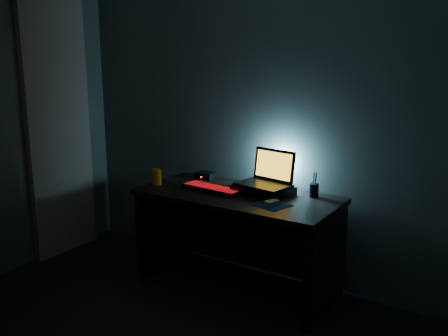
# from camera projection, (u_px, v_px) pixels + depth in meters

# --- Properties ---
(room) EXTENTS (3.50, 4.00, 2.50)m
(room) POSITION_uv_depth(u_px,v_px,m) (55.00, 171.00, 2.26)
(room) COLOR black
(room) RESTS_ON ground
(desk) EXTENTS (1.50, 0.70, 0.75)m
(desk) POSITION_uv_depth(u_px,v_px,m) (241.00, 225.00, 3.81)
(desk) COLOR black
(desk) RESTS_ON ground
(curtain) EXTENTS (0.06, 0.65, 2.30)m
(curtain) POSITION_uv_depth(u_px,v_px,m) (59.00, 126.00, 4.35)
(curtain) COLOR beige
(curtain) RESTS_ON ground
(riser) EXTENTS (0.44, 0.36, 0.06)m
(riser) POSITION_uv_depth(u_px,v_px,m) (263.00, 190.00, 3.70)
(riser) COLOR black
(riser) RESTS_ON desk
(laptop) EXTENTS (0.42, 0.34, 0.26)m
(laptop) POSITION_uv_depth(u_px,v_px,m) (268.00, 177.00, 3.72)
(laptop) COLOR black
(laptop) RESTS_ON riser
(keyboard) EXTENTS (0.51, 0.20, 0.03)m
(keyboard) POSITION_uv_depth(u_px,v_px,m) (212.00, 188.00, 3.80)
(keyboard) COLOR black
(keyboard) RESTS_ON desk
(mousepad) EXTENTS (0.27, 0.25, 0.00)m
(mousepad) POSITION_uv_depth(u_px,v_px,m) (272.00, 205.00, 3.43)
(mousepad) COLOR navy
(mousepad) RESTS_ON desk
(mouse) EXTENTS (0.08, 0.11, 0.03)m
(mouse) POSITION_uv_depth(u_px,v_px,m) (272.00, 202.00, 3.43)
(mouse) COLOR gray
(mouse) RESTS_ON mousepad
(pen_cup) EXTENTS (0.07, 0.07, 0.10)m
(pen_cup) POSITION_uv_depth(u_px,v_px,m) (314.00, 190.00, 3.62)
(pen_cup) COLOR black
(pen_cup) RESTS_ON desk
(juice_glass) EXTENTS (0.08, 0.08, 0.12)m
(juice_glass) POSITION_uv_depth(u_px,v_px,m) (157.00, 177.00, 3.95)
(juice_glass) COLOR orange
(juice_glass) RESTS_ON desk
(router) EXTENTS (0.16, 0.13, 0.05)m
(router) POSITION_uv_depth(u_px,v_px,m) (205.00, 175.00, 4.16)
(router) COLOR black
(router) RESTS_ON desk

